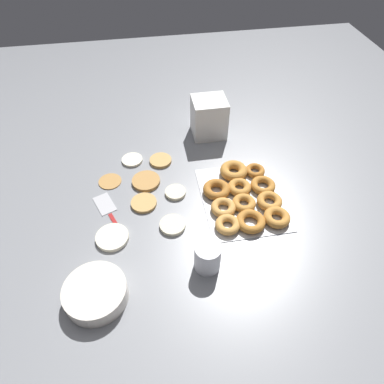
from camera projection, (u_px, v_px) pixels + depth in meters
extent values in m
plane|color=gray|center=(174.00, 195.00, 1.33)|extent=(3.00, 3.00, 0.00)
cylinder|color=tan|center=(144.00, 203.00, 1.30)|extent=(0.10, 0.10, 0.01)
cylinder|color=silver|center=(132.00, 160.00, 1.47)|extent=(0.09, 0.09, 0.01)
cylinder|color=tan|center=(161.00, 160.00, 1.46)|extent=(0.09, 0.09, 0.01)
cylinder|color=beige|center=(173.00, 225.00, 1.22)|extent=(0.09, 0.09, 0.02)
cylinder|color=beige|center=(175.00, 192.00, 1.33)|extent=(0.08, 0.08, 0.01)
cylinder|color=silver|center=(112.00, 237.00, 1.18)|extent=(0.11, 0.11, 0.02)
cylinder|color=#B27F42|center=(110.00, 181.00, 1.38)|extent=(0.09, 0.09, 0.01)
cylinder|color=#B27F42|center=(146.00, 181.00, 1.37)|extent=(0.11, 0.11, 0.01)
cube|color=silver|center=(242.00, 198.00, 1.32)|extent=(0.37, 0.30, 0.01)
torus|color=#C68438|center=(277.00, 217.00, 1.23)|extent=(0.10, 0.10, 0.03)
torus|color=#C68438|center=(269.00, 201.00, 1.28)|extent=(0.10, 0.10, 0.03)
torus|color=#B7752D|center=(263.00, 185.00, 1.34)|extent=(0.10, 0.10, 0.03)
torus|color=#AD6B28|center=(255.00, 170.00, 1.40)|extent=(0.08, 0.08, 0.02)
torus|color=#B7752D|center=(251.00, 221.00, 1.22)|extent=(0.11, 0.11, 0.03)
torus|color=#C68438|center=(244.00, 203.00, 1.28)|extent=(0.09, 0.09, 0.03)
torus|color=#C68438|center=(239.00, 187.00, 1.33)|extent=(0.09, 0.09, 0.03)
torus|color=#C68438|center=(234.00, 171.00, 1.39)|extent=(0.11, 0.11, 0.04)
torus|color=#D19347|center=(228.00, 225.00, 1.21)|extent=(0.09, 0.09, 0.03)
torus|color=#D19347|center=(223.00, 208.00, 1.26)|extent=(0.09, 0.09, 0.03)
torus|color=#AD6B28|center=(217.00, 189.00, 1.32)|extent=(0.11, 0.11, 0.03)
cylinder|color=silver|center=(96.00, 293.00, 1.02)|extent=(0.19, 0.19, 0.06)
cube|color=white|center=(208.00, 131.00, 1.59)|extent=(0.14, 0.15, 0.03)
cube|color=white|center=(209.00, 125.00, 1.57)|extent=(0.14, 0.15, 0.03)
cube|color=white|center=(209.00, 120.00, 1.55)|extent=(0.14, 0.15, 0.03)
cube|color=white|center=(209.00, 115.00, 1.53)|extent=(0.14, 0.15, 0.03)
cube|color=white|center=(209.00, 109.00, 1.51)|extent=(0.14, 0.15, 0.03)
cube|color=white|center=(210.00, 103.00, 1.48)|extent=(0.14, 0.15, 0.03)
cylinder|color=white|center=(208.00, 257.00, 1.08)|extent=(0.08, 0.08, 0.10)
cube|color=maroon|center=(116.00, 225.00, 1.23)|extent=(0.12, 0.06, 0.01)
cube|color=#BCBCC1|center=(105.00, 205.00, 1.29)|extent=(0.12, 0.09, 0.01)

